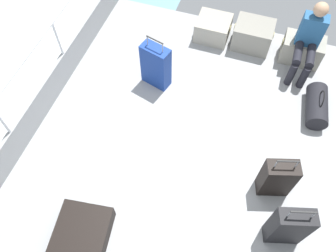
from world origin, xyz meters
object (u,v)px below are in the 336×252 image
(suitcase_0, at_px, (80,241))
(cargo_crate_2, at_px, (302,50))
(cargo_crate_0, at_px, (213,28))
(cargo_crate_1, at_px, (253,35))
(passenger_seated, at_px, (309,39))
(suitcase_3, at_px, (156,66))
(suitcase_1, at_px, (277,178))
(suitcase_4, at_px, (289,227))
(duffel_bag, at_px, (317,106))

(suitcase_0, bearing_deg, cargo_crate_2, 61.56)
(cargo_crate_0, height_order, cargo_crate_1, cargo_crate_1)
(cargo_crate_1, height_order, passenger_seated, passenger_seated)
(cargo_crate_1, height_order, suitcase_0, cargo_crate_1)
(suitcase_3, bearing_deg, cargo_crate_1, 45.65)
(suitcase_0, distance_m, suitcase_1, 2.38)
(suitcase_4, distance_m, duffel_bag, 1.92)
(cargo_crate_0, height_order, duffel_bag, duffel_bag)
(cargo_crate_2, relative_size, suitcase_3, 0.74)
(suitcase_0, xyz_separation_m, suitcase_1, (1.95, 1.36, 0.20))
(suitcase_4, bearing_deg, cargo_crate_1, 107.48)
(cargo_crate_2, bearing_deg, cargo_crate_1, 174.97)
(suitcase_1, xyz_separation_m, suitcase_3, (-1.93, 1.17, 0.04))
(passenger_seated, bearing_deg, cargo_crate_1, 162.08)
(cargo_crate_1, height_order, suitcase_1, suitcase_1)
(suitcase_1, bearing_deg, suitcase_4, -70.38)
(cargo_crate_0, xyz_separation_m, duffel_bag, (1.77, -1.03, -0.02))
(suitcase_0, relative_size, duffel_bag, 1.34)
(passenger_seated, xyz_separation_m, suitcase_4, (0.15, -2.69, -0.22))
(cargo_crate_0, xyz_separation_m, cargo_crate_2, (1.42, -0.05, 0.03))
(suitcase_1, distance_m, duffel_bag, 1.42)
(suitcase_3, height_order, suitcase_4, suitcase_3)
(cargo_crate_1, height_order, cargo_crate_2, cargo_crate_1)
(suitcase_0, bearing_deg, suitcase_1, 34.96)
(cargo_crate_1, relative_size, suitcase_0, 0.71)
(cargo_crate_1, relative_size, suitcase_3, 0.72)
(cargo_crate_0, bearing_deg, suitcase_0, -98.68)
(cargo_crate_0, xyz_separation_m, suitcase_3, (-0.56, -1.21, 0.18))
(cargo_crate_2, relative_size, passenger_seated, 0.58)
(cargo_crate_0, height_order, passenger_seated, passenger_seated)
(suitcase_4, relative_size, duffel_bag, 1.29)
(cargo_crate_2, bearing_deg, suitcase_3, -149.67)
(cargo_crate_0, distance_m, cargo_crate_2, 1.43)
(suitcase_1, bearing_deg, passenger_seated, 88.68)
(suitcase_1, bearing_deg, duffel_bag, 73.93)
(duffel_bag, bearing_deg, passenger_seated, 113.39)
(duffel_bag, bearing_deg, suitcase_3, -175.39)
(suitcase_3, height_order, duffel_bag, suitcase_3)
(cargo_crate_0, distance_m, suitcase_0, 3.78)
(suitcase_3, bearing_deg, cargo_crate_0, 65.41)
(cargo_crate_0, relative_size, suitcase_1, 0.74)
(cargo_crate_0, relative_size, suitcase_4, 0.66)
(cargo_crate_2, bearing_deg, suitcase_0, -118.44)
(cargo_crate_0, distance_m, duffel_bag, 2.04)
(cargo_crate_1, height_order, suitcase_4, suitcase_4)
(cargo_crate_0, bearing_deg, suitcase_4, -61.79)
(cargo_crate_2, bearing_deg, duffel_bag, -70.67)
(passenger_seated, distance_m, suitcase_0, 4.06)
(cargo_crate_1, xyz_separation_m, passenger_seated, (0.78, -0.25, 0.37))
(cargo_crate_0, distance_m, cargo_crate_1, 0.65)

